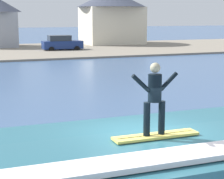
% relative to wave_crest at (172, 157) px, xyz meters
% --- Properties ---
extents(ground_plane, '(260.00, 260.00, 0.00)m').
position_rel_wave_crest_xyz_m(ground_plane, '(-0.60, 0.43, -0.61)').
color(ground_plane, '#3D5A85').
extents(wave_crest, '(10.97, 4.70, 1.29)m').
position_rel_wave_crest_xyz_m(wave_crest, '(0.00, 0.00, 0.00)').
color(wave_crest, '#2B6474').
rests_on(wave_crest, ground_plane).
extents(surfboard, '(2.14, 0.44, 0.06)m').
position_rel_wave_crest_xyz_m(surfboard, '(-0.62, -0.27, 0.71)').
color(surfboard, '#EAD159').
rests_on(surfboard, wave_crest).
extents(surfer, '(1.20, 0.32, 1.73)m').
position_rel_wave_crest_xyz_m(surfer, '(-0.67, -0.27, 1.71)').
color(surfer, black).
rests_on(surfer, surfboard).
extents(car_far_shore, '(4.58, 2.08, 1.86)m').
position_rel_wave_crest_xyz_m(car_far_shore, '(6.38, 37.26, 0.34)').
color(car_far_shore, navy).
rests_on(car_far_shore, ground_plane).
extents(house_gabled_white, '(9.68, 9.68, 7.55)m').
position_rel_wave_crest_xyz_m(house_gabled_white, '(15.47, 44.84, 3.69)').
color(house_gabled_white, beige).
rests_on(house_gabled_white, ground_plane).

